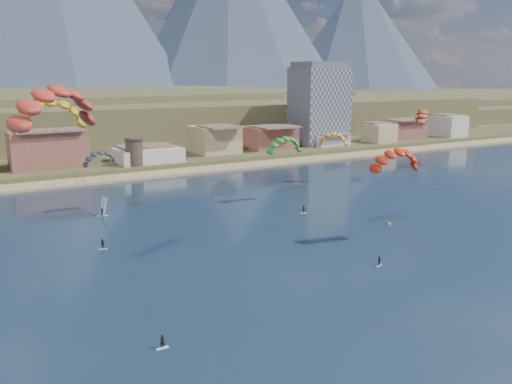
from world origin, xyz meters
TOP-DOWN VIEW (x-y plane):
  - ground at (0.00, 0.00)m, footprint 2400.00×2400.00m
  - beach at (0.00, 106.00)m, footprint 2200.00×12.00m
  - foothills at (22.39, 232.47)m, footprint 940.00×210.00m
  - apartment_tower at (85.00, 128.00)m, footprint 20.00×16.00m
  - watchtower at (5.00, 114.00)m, footprint 5.82×5.82m
  - kitesurfer_red at (-33.42, 19.74)m, footprint 13.92×17.23m
  - kitesurfer_yellow at (-28.00, 54.25)m, footprint 12.33×12.73m
  - kitesurfer_orange at (22.76, 22.91)m, footprint 16.15×11.49m
  - kitesurfer_green at (23.10, 58.36)m, footprint 9.26×13.51m
  - distant_kite_dark at (-16.06, 71.00)m, footprint 7.86×5.65m
  - distant_kite_orange at (47.70, 71.46)m, footprint 8.48×7.96m
  - distant_kite_red at (69.46, 60.89)m, footprint 8.43×8.70m
  - windsurfer at (-17.22, 66.99)m, footprint 2.43×2.55m
  - buoy at (30.62, 31.42)m, footprint 0.73×0.73m

SIDE VIEW (x-z plane):
  - ground at x=0.00m, z-range 0.00..0.00m
  - buoy at x=30.62m, z-range -0.24..0.49m
  - beach at x=0.00m, z-range -0.20..0.70m
  - windsurfer at x=-17.22m, z-range -0.72..3.25m
  - watchtower at x=5.00m, z-range 2.07..10.67m
  - foothills at x=22.39m, z-range 0.08..18.08m
  - distant_kite_dark at x=-16.06m, z-range 4.65..19.90m
  - distant_kite_orange at x=47.70m, z-range 4.79..20.56m
  - kitesurfer_green at x=23.10m, z-range 5.10..22.85m
  - kitesurfer_orange at x=22.76m, z-range 5.58..25.53m
  - apartment_tower at x=85.00m, z-range 1.82..33.82m
  - distant_kite_red at x=69.46m, z-range 8.00..29.49m
  - kitesurfer_yellow at x=-28.00m, z-range 10.16..36.93m
  - kitesurfer_red at x=-33.42m, z-range 11.39..41.93m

